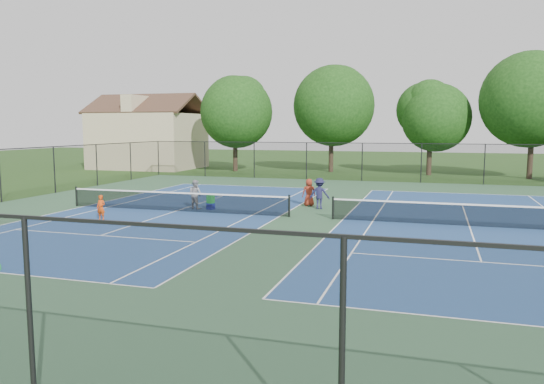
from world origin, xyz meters
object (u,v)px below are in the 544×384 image
(tree_back_d, at_px, (534,95))
(child_player, at_px, (101,208))
(clapboard_house, at_px, (148,138))
(instructor, at_px, (195,194))
(tree_back_b, at_px, (332,102))
(tree_back_c, at_px, (431,113))
(tree_back_a, at_px, (235,108))
(ball_crate, at_px, (211,206))
(bystander_c, at_px, (309,192))
(ball_hopper, at_px, (211,199))
(bystander_b, at_px, (320,194))

(tree_back_d, height_order, child_player, tree_back_d)
(clapboard_house, xyz_separation_m, instructor, (16.59, -23.98, -2.33))
(tree_back_b, distance_m, tree_back_d, 17.12)
(tree_back_b, xyz_separation_m, instructor, (-2.41, -24.98, -5.83))
(tree_back_c, height_order, tree_back_d, tree_back_d)
(tree_back_b, relative_size, tree_back_d, 0.97)
(tree_back_a, height_order, clapboard_house, tree_back_a)
(tree_back_c, distance_m, clapboard_house, 28.10)
(tree_back_a, height_order, tree_back_d, tree_back_d)
(tree_back_b, relative_size, ball_crate, 28.46)
(tree_back_c, bearing_deg, child_player, -116.49)
(ball_crate, bearing_deg, child_player, -128.96)
(tree_back_b, distance_m, ball_crate, 25.79)
(child_player, xyz_separation_m, bystander_c, (8.16, 7.01, 0.17))
(tree_back_d, xyz_separation_m, child_player, (-22.11, -27.30, -6.25))
(bystander_c, distance_m, ball_hopper, 5.31)
(instructor, height_order, ball_crate, instructor)
(ball_crate, distance_m, ball_hopper, 0.38)
(clapboard_house, height_order, bystander_c, clapboard_house)
(clapboard_house, height_order, ball_crate, clapboard_house)
(tree_back_c, bearing_deg, tree_back_d, -7.13)
(instructor, relative_size, bystander_b, 0.94)
(tree_back_c, xyz_separation_m, bystander_b, (-5.20, -22.09, -4.67))
(child_player, xyz_separation_m, ball_crate, (3.54, 4.38, -0.41))
(tree_back_c, bearing_deg, clapboard_house, -180.00)
(tree_back_a, bearing_deg, child_player, -81.88)
(tree_back_d, distance_m, child_player, 35.68)
(child_player, relative_size, bystander_b, 0.71)
(ball_hopper, bearing_deg, tree_back_a, 107.97)
(tree_back_b, height_order, child_player, tree_back_b)
(bystander_c, bearing_deg, tree_back_a, -80.47)
(tree_back_a, relative_size, ball_crate, 25.97)
(tree_back_a, relative_size, child_player, 7.92)
(tree_back_b, height_order, clapboard_house, tree_back_b)
(clapboard_house, distance_m, bystander_c, 30.74)
(child_player, xyz_separation_m, bystander_b, (8.90, 6.22, 0.23))
(tree_back_d, xyz_separation_m, ball_hopper, (-18.56, -22.92, -6.28))
(tree_back_b, height_order, bystander_c, tree_back_b)
(clapboard_house, relative_size, child_player, 9.34)
(tree_back_d, relative_size, bystander_c, 6.94)
(bystander_c, bearing_deg, tree_back_c, -126.78)
(tree_back_b, distance_m, bystander_c, 23.25)
(tree_back_a, bearing_deg, tree_back_d, 0.00)
(bystander_b, distance_m, ball_crate, 5.70)
(tree_back_a, distance_m, bystander_b, 25.21)
(clapboard_house, height_order, bystander_b, clapboard_house)
(ball_crate, xyz_separation_m, ball_hopper, (0.00, 0.00, 0.38))
(tree_back_d, distance_m, instructor, 30.68)
(tree_back_b, relative_size, ball_hopper, 22.83)
(bystander_b, xyz_separation_m, bystander_c, (-0.75, 0.79, -0.07))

